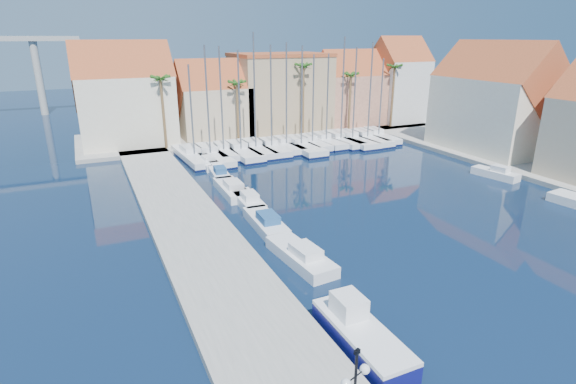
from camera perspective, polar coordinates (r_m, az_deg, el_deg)
name	(u,v)px	position (r m, az deg, el deg)	size (l,w,h in m)	color
ground	(411,304)	(27.18, 15.32, -13.54)	(260.00, 260.00, 0.00)	black
quay_west	(197,237)	(34.30, -11.54, -5.57)	(6.00, 77.00, 0.50)	gray
shore_north	(263,131)	(71.31, -3.21, 7.70)	(54.00, 16.00, 0.50)	gray
shore_east	(550,168)	(59.04, 30.36, 2.65)	(12.00, 60.00, 0.50)	gray
lamp_post	(355,383)	(16.83, 8.55, -22.87)	(1.33, 0.68, 4.06)	black
fishing_boat	(360,333)	(23.12, 9.09, -17.28)	(2.10, 6.30, 2.20)	#0F105A
motorboat_west_0	(301,255)	(30.32, 1.70, -8.06)	(2.60, 6.50, 1.40)	white
motorboat_west_1	(266,222)	(35.52, -2.81, -3.84)	(2.14, 6.08, 1.40)	white
motorboat_west_2	(248,200)	(40.27, -5.08, -1.06)	(1.99, 5.57, 1.40)	white
motorboat_west_3	(232,189)	(43.50, -7.13, 0.42)	(2.21, 6.53, 1.40)	white
motorboat_west_4	(219,174)	(48.38, -8.69, 2.28)	(2.14, 5.25, 1.40)	white
motorboat_west_5	(208,163)	(53.02, -10.17, 3.69)	(1.80, 5.19, 1.40)	white
motorboat_east_1	(496,173)	(53.08, 24.90, 2.20)	(2.51, 5.09, 1.40)	white
sailboat_0	(193,156)	(56.11, -11.95, 4.49)	(3.43, 10.93, 11.39)	white
sailboat_1	(209,155)	(56.19, -10.02, 4.65)	(3.65, 11.56, 13.50)	white
sailboat_2	(223,151)	(57.59, -8.27, 5.15)	(2.63, 8.54, 13.35)	white
sailboat_3	(239,151)	(57.70, -6.20, 5.21)	(3.33, 10.79, 12.89)	white
sailboat_4	(254,148)	(58.68, -4.32, 5.54)	(2.98, 10.16, 14.88)	white
sailboat_5	(270,147)	(59.10, -2.27, 5.68)	(2.60, 9.28, 13.45)	white
sailboat_6	(285,145)	(60.30, -0.40, 5.98)	(2.50, 8.90, 13.72)	white
sailboat_7	(299,146)	(60.21, 1.43, 5.91)	(2.97, 11.00, 13.33)	white
sailboat_8	(311,143)	(61.67, 2.89, 6.24)	(2.58, 8.46, 12.22)	white
sailboat_9	(324,141)	(63.09, 4.62, 6.48)	(2.86, 9.13, 12.28)	white
sailboat_10	(338,140)	(63.97, 6.42, 6.62)	(3.37, 9.89, 14.37)	white
sailboat_11	(350,139)	(64.73, 7.87, 6.67)	(3.01, 11.23, 13.06)	white
sailboat_12	(365,138)	(65.67, 9.74, 6.77)	(3.11, 10.31, 13.66)	white
sailboat_13	(376,136)	(67.42, 11.17, 6.99)	(3.38, 9.89, 11.52)	white
building_0	(125,99)	(64.78, -19.97, 11.08)	(12.30, 9.00, 13.50)	beige
building_1	(213,103)	(67.04, -9.46, 11.12)	(10.30, 8.00, 11.00)	#C5AD8B
building_2	(280,92)	(71.51, -1.01, 12.64)	(14.20, 10.20, 11.50)	tan
building_3	(349,91)	(76.28, 7.79, 12.58)	(10.30, 8.00, 12.00)	#B06E59
building_4	(398,83)	(80.53, 13.80, 13.35)	(8.30, 8.00, 14.00)	silver
building_6	(494,102)	(63.29, 24.73, 10.32)	(9.00, 14.30, 13.50)	beige
palm_0	(161,81)	(60.06, -15.89, 13.40)	(2.60, 2.60, 10.15)	brown
palm_1	(237,85)	(62.52, -6.52, 13.31)	(2.60, 2.60, 9.15)	brown
palm_2	(303,69)	(66.18, 1.96, 15.37)	(2.60, 2.60, 11.15)	brown
palm_3	(351,77)	(70.21, 7.99, 14.27)	(2.60, 2.60, 9.65)	brown
palm_4	(395,69)	(74.73, 13.39, 14.96)	(2.60, 2.60, 10.65)	brown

